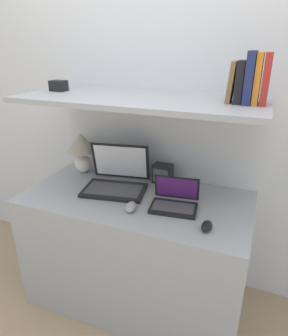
{
  "coord_description": "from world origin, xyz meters",
  "views": [
    {
      "loc": [
        0.64,
        -1.1,
        1.6
      ],
      "look_at": [
        0.05,
        0.33,
        0.96
      ],
      "focal_mm": 32.0,
      "sensor_mm": 36.0,
      "label": 1
    }
  ],
  "objects_px": {
    "router_box": "(163,173)",
    "shelf_gadget": "(59,86)",
    "book_red": "(266,79)",
    "laptop_small": "(174,201)",
    "book_orange": "(258,79)",
    "book_brown": "(232,82)",
    "table_lamp": "(82,147)",
    "second_mouse": "(207,226)",
    "book_navy": "(250,78)",
    "book_black": "(240,82)",
    "computer_mouse": "(131,207)",
    "laptop_large": "(116,180)"
  },
  "relations": [
    {
      "from": "router_box",
      "to": "book_orange",
      "type": "height_order",
      "value": "book_orange"
    },
    {
      "from": "laptop_small",
      "to": "book_red",
      "type": "relative_size",
      "value": 1.19
    },
    {
      "from": "laptop_small",
      "to": "book_brown",
      "type": "relative_size",
      "value": 1.43
    },
    {
      "from": "book_orange",
      "to": "book_brown",
      "type": "relative_size",
      "value": 1.2
    },
    {
      "from": "book_brown",
      "to": "laptop_small",
      "type": "bearing_deg",
      "value": -154.13
    },
    {
      "from": "computer_mouse",
      "to": "laptop_small",
      "type": "bearing_deg",
      "value": 30.32
    },
    {
      "from": "table_lamp",
      "to": "router_box",
      "type": "bearing_deg",
      "value": 4.97
    },
    {
      "from": "laptop_large",
      "to": "book_brown",
      "type": "xyz_separation_m",
      "value": [
        0.63,
        0.01,
        0.61
      ]
    },
    {
      "from": "laptop_small",
      "to": "book_brown",
      "type": "distance_m",
      "value": 0.68
    },
    {
      "from": "computer_mouse",
      "to": "book_black",
      "type": "bearing_deg",
      "value": 26.09
    },
    {
      "from": "book_red",
      "to": "shelf_gadget",
      "type": "bearing_deg",
      "value": 180.0
    },
    {
      "from": "table_lamp",
      "to": "shelf_gadget",
      "type": "distance_m",
      "value": 0.44
    },
    {
      "from": "shelf_gadget",
      "to": "book_red",
      "type": "bearing_deg",
      "value": 0.0
    },
    {
      "from": "shelf_gadget",
      "to": "table_lamp",
      "type": "bearing_deg",
      "value": 72.6
    },
    {
      "from": "laptop_small",
      "to": "router_box",
      "type": "distance_m",
      "value": 0.33
    },
    {
      "from": "laptop_large",
      "to": "computer_mouse",
      "type": "height_order",
      "value": "laptop_large"
    },
    {
      "from": "router_box",
      "to": "book_navy",
      "type": "height_order",
      "value": "book_navy"
    },
    {
      "from": "book_black",
      "to": "book_brown",
      "type": "relative_size",
      "value": 1.01
    },
    {
      "from": "table_lamp",
      "to": "laptop_small",
      "type": "distance_m",
      "value": 0.79
    },
    {
      "from": "router_box",
      "to": "shelf_gadget",
      "type": "xyz_separation_m",
      "value": [
        -0.61,
        -0.18,
        0.54
      ]
    },
    {
      "from": "table_lamp",
      "to": "book_brown",
      "type": "xyz_separation_m",
      "value": [
        0.96,
        -0.13,
        0.49
      ]
    },
    {
      "from": "router_box",
      "to": "book_orange",
      "type": "xyz_separation_m",
      "value": [
        0.5,
        -0.18,
        0.63
      ]
    },
    {
      "from": "laptop_large",
      "to": "book_navy",
      "type": "relative_size",
      "value": 1.79
    },
    {
      "from": "table_lamp",
      "to": "laptop_small",
      "type": "bearing_deg",
      "value": -17.69
    },
    {
      "from": "laptop_small",
      "to": "router_box",
      "type": "bearing_deg",
      "value": 120.31
    },
    {
      "from": "book_red",
      "to": "shelf_gadget",
      "type": "relative_size",
      "value": 2.51
    },
    {
      "from": "second_mouse",
      "to": "router_box",
      "type": "bearing_deg",
      "value": 130.71
    },
    {
      "from": "laptop_large",
      "to": "shelf_gadget",
      "type": "relative_size",
      "value": 4.62
    },
    {
      "from": "book_navy",
      "to": "book_black",
      "type": "bearing_deg",
      "value": 180.0
    },
    {
      "from": "book_red",
      "to": "book_orange",
      "type": "height_order",
      "value": "same"
    },
    {
      "from": "book_brown",
      "to": "book_red",
      "type": "bearing_deg",
      "value": 0.0
    },
    {
      "from": "router_box",
      "to": "book_brown",
      "type": "distance_m",
      "value": 0.74
    },
    {
      "from": "laptop_large",
      "to": "book_red",
      "type": "distance_m",
      "value": 1.0
    },
    {
      "from": "table_lamp",
      "to": "book_brown",
      "type": "bearing_deg",
      "value": -7.53
    },
    {
      "from": "book_black",
      "to": "book_brown",
      "type": "height_order",
      "value": "book_black"
    },
    {
      "from": "router_box",
      "to": "book_black",
      "type": "xyz_separation_m",
      "value": [
        0.43,
        -0.18,
        0.61
      ]
    },
    {
      "from": "laptop_large",
      "to": "router_box",
      "type": "bearing_deg",
      "value": 38.96
    },
    {
      "from": "computer_mouse",
      "to": "router_box",
      "type": "height_order",
      "value": "router_box"
    },
    {
      "from": "router_box",
      "to": "book_orange",
      "type": "relative_size",
      "value": 0.53
    },
    {
      "from": "laptop_small",
      "to": "shelf_gadget",
      "type": "relative_size",
      "value": 3.0
    },
    {
      "from": "laptop_small",
      "to": "shelf_gadget",
      "type": "bearing_deg",
      "value": 172.07
    },
    {
      "from": "second_mouse",
      "to": "book_navy",
      "type": "distance_m",
      "value": 0.72
    },
    {
      "from": "book_black",
      "to": "shelf_gadget",
      "type": "bearing_deg",
      "value": 180.0
    },
    {
      "from": "book_black",
      "to": "book_brown",
      "type": "distance_m",
      "value": 0.04
    },
    {
      "from": "laptop_small",
      "to": "book_orange",
      "type": "distance_m",
      "value": 0.74
    },
    {
      "from": "book_red",
      "to": "book_black",
      "type": "distance_m",
      "value": 0.11
    },
    {
      "from": "second_mouse",
      "to": "book_red",
      "type": "height_order",
      "value": "book_red"
    },
    {
      "from": "second_mouse",
      "to": "book_brown",
      "type": "bearing_deg",
      "value": 86.74
    },
    {
      "from": "second_mouse",
      "to": "book_orange",
      "type": "xyz_separation_m",
      "value": [
        0.13,
        0.26,
        0.67
      ]
    },
    {
      "from": "table_lamp",
      "to": "second_mouse",
      "type": "distance_m",
      "value": 1.04
    }
  ]
}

